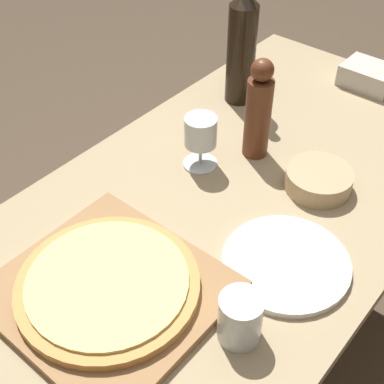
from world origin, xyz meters
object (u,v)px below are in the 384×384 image
pizza (108,284)px  wine_glass (201,134)px  pepper_mill (258,111)px  wine_bottle (242,46)px  small_bowl (319,180)px

pizza → wine_glass: 0.41m
pizza → pepper_mill: size_ratio=1.34×
wine_bottle → pepper_mill: 0.24m
pizza → small_bowl: (0.14, 0.49, -0.01)m
wine_bottle → pepper_mill: size_ratio=1.51×
wine_bottle → small_bowl: bearing=-27.8°
pepper_mill → small_bowl: (0.18, -0.02, -0.09)m
pizza → small_bowl: small_bowl is taller
pepper_mill → wine_glass: (-0.07, -0.12, -0.03)m
wine_bottle → pepper_mill: wine_bottle is taller
pizza → wine_glass: wine_glass is taller
wine_glass → small_bowl: bearing=22.1°
wine_glass → pizza: bearing=-74.4°
pepper_mill → wine_glass: 0.14m
wine_bottle → wine_glass: wine_bottle is taller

